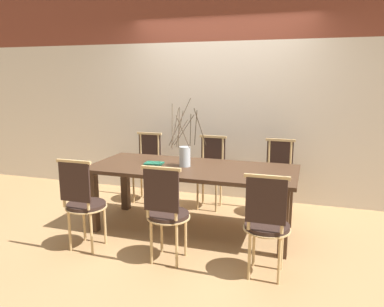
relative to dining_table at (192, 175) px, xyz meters
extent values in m
plane|color=#A87F51|center=(0.00, 0.00, -0.63)|extent=(16.00, 16.00, 0.00)
cube|color=beige|center=(0.00, 1.32, 0.45)|extent=(12.00, 0.06, 2.16)
cube|color=brown|center=(0.00, 1.32, 2.05)|extent=(12.00, 0.06, 1.04)
cube|color=#422B1C|center=(0.00, 0.00, 0.07)|extent=(2.26, 0.95, 0.04)
cube|color=#422B1C|center=(-1.02, -0.37, -0.29)|extent=(0.09, 0.09, 0.69)
cube|color=#422B1C|center=(1.02, -0.37, -0.29)|extent=(0.09, 0.09, 0.69)
cube|color=#422B1C|center=(-1.02, 0.37, -0.29)|extent=(0.09, 0.09, 0.69)
cube|color=#422B1C|center=(1.02, 0.37, -0.29)|extent=(0.09, 0.09, 0.69)
cylinder|color=black|center=(-0.86, -0.75, -0.18)|extent=(0.38, 0.38, 0.04)
cylinder|color=tan|center=(-0.86, -0.75, -0.21)|extent=(0.40, 0.40, 0.01)
cylinder|color=tan|center=(-0.99, -0.63, -0.42)|extent=(0.03, 0.03, 0.43)
cylinder|color=tan|center=(-0.74, -0.63, -0.42)|extent=(0.03, 0.03, 0.43)
cylinder|color=tan|center=(-0.99, -0.87, -0.42)|extent=(0.03, 0.03, 0.43)
cylinder|color=tan|center=(-0.74, -0.87, -0.42)|extent=(0.03, 0.03, 0.43)
cylinder|color=tan|center=(-1.00, -0.91, 0.07)|extent=(0.03, 0.03, 0.47)
cylinder|color=tan|center=(-0.73, -0.91, 0.07)|extent=(0.03, 0.03, 0.47)
cube|color=black|center=(-0.86, -0.92, 0.09)|extent=(0.32, 0.02, 0.38)
cube|color=tan|center=(-0.86, -0.91, 0.29)|extent=(0.36, 0.03, 0.03)
cylinder|color=black|center=(0.01, -0.75, -0.18)|extent=(0.38, 0.38, 0.04)
cylinder|color=tan|center=(0.01, -0.75, -0.21)|extent=(0.40, 0.40, 0.01)
cylinder|color=tan|center=(-0.11, -0.63, -0.42)|extent=(0.03, 0.03, 0.43)
cylinder|color=tan|center=(0.14, -0.63, -0.42)|extent=(0.03, 0.03, 0.43)
cylinder|color=tan|center=(-0.11, -0.87, -0.42)|extent=(0.03, 0.03, 0.43)
cylinder|color=tan|center=(0.14, -0.87, -0.42)|extent=(0.03, 0.03, 0.43)
cylinder|color=tan|center=(-0.12, -0.91, 0.07)|extent=(0.03, 0.03, 0.47)
cylinder|color=tan|center=(0.15, -0.91, 0.07)|extent=(0.03, 0.03, 0.47)
cube|color=black|center=(0.01, -0.92, 0.09)|extent=(0.32, 0.02, 0.38)
cube|color=tan|center=(0.01, -0.91, 0.29)|extent=(0.36, 0.03, 0.03)
cylinder|color=black|center=(0.91, -0.75, -0.18)|extent=(0.38, 0.38, 0.04)
cylinder|color=tan|center=(0.91, -0.75, -0.21)|extent=(0.40, 0.40, 0.01)
cylinder|color=tan|center=(0.79, -0.63, -0.42)|extent=(0.03, 0.03, 0.43)
cylinder|color=tan|center=(1.04, -0.63, -0.42)|extent=(0.03, 0.03, 0.43)
cylinder|color=tan|center=(0.79, -0.87, -0.42)|extent=(0.03, 0.03, 0.43)
cylinder|color=tan|center=(1.04, -0.87, -0.42)|extent=(0.03, 0.03, 0.43)
cylinder|color=tan|center=(0.78, -0.91, 0.07)|extent=(0.03, 0.03, 0.47)
cylinder|color=tan|center=(1.05, -0.91, 0.07)|extent=(0.03, 0.03, 0.47)
cube|color=black|center=(0.91, -0.92, 0.09)|extent=(0.32, 0.02, 0.38)
cube|color=tan|center=(0.91, -0.91, 0.29)|extent=(0.36, 0.03, 0.03)
cylinder|color=black|center=(-0.91, 0.75, -0.18)|extent=(0.38, 0.38, 0.04)
cylinder|color=tan|center=(-0.91, 0.75, -0.21)|extent=(0.40, 0.40, 0.01)
cylinder|color=tan|center=(-0.79, 0.63, -0.42)|extent=(0.03, 0.03, 0.43)
cylinder|color=tan|center=(-1.04, 0.63, -0.42)|extent=(0.03, 0.03, 0.43)
cylinder|color=tan|center=(-0.79, 0.87, -0.42)|extent=(0.03, 0.03, 0.43)
cylinder|color=tan|center=(-1.04, 0.87, -0.42)|extent=(0.03, 0.03, 0.43)
cylinder|color=tan|center=(-0.78, 0.91, 0.07)|extent=(0.03, 0.03, 0.47)
cylinder|color=tan|center=(-1.05, 0.91, 0.07)|extent=(0.03, 0.03, 0.47)
cube|color=black|center=(-0.91, 0.92, 0.09)|extent=(0.32, 0.02, 0.38)
cube|color=tan|center=(-0.91, 0.91, 0.29)|extent=(0.36, 0.03, 0.03)
cylinder|color=black|center=(0.00, 0.75, -0.18)|extent=(0.38, 0.38, 0.04)
cylinder|color=tan|center=(0.00, 0.75, -0.21)|extent=(0.40, 0.40, 0.01)
cylinder|color=tan|center=(0.12, 0.63, -0.42)|extent=(0.03, 0.03, 0.43)
cylinder|color=tan|center=(-0.13, 0.63, -0.42)|extent=(0.03, 0.03, 0.43)
cylinder|color=tan|center=(0.12, 0.87, -0.42)|extent=(0.03, 0.03, 0.43)
cylinder|color=tan|center=(-0.13, 0.87, -0.42)|extent=(0.03, 0.03, 0.43)
cylinder|color=tan|center=(0.13, 0.91, 0.07)|extent=(0.03, 0.03, 0.47)
cylinder|color=tan|center=(-0.14, 0.91, 0.07)|extent=(0.03, 0.03, 0.47)
cube|color=black|center=(0.00, 0.92, 0.09)|extent=(0.32, 0.02, 0.38)
cube|color=tan|center=(0.00, 0.91, 0.29)|extent=(0.36, 0.03, 0.03)
cylinder|color=black|center=(0.87, 0.75, -0.18)|extent=(0.38, 0.38, 0.04)
cylinder|color=tan|center=(0.87, 0.75, -0.21)|extent=(0.40, 0.40, 0.01)
cylinder|color=tan|center=(0.99, 0.63, -0.42)|extent=(0.03, 0.03, 0.43)
cylinder|color=tan|center=(0.74, 0.63, -0.42)|extent=(0.03, 0.03, 0.43)
cylinder|color=tan|center=(0.99, 0.87, -0.42)|extent=(0.03, 0.03, 0.43)
cylinder|color=tan|center=(0.74, 0.87, -0.42)|extent=(0.03, 0.03, 0.43)
cylinder|color=tan|center=(1.00, 0.91, 0.07)|extent=(0.03, 0.03, 0.47)
cylinder|color=tan|center=(0.73, 0.91, 0.07)|extent=(0.03, 0.03, 0.47)
cube|color=black|center=(0.87, 0.92, 0.09)|extent=(0.32, 0.02, 0.38)
cube|color=tan|center=(0.87, 0.91, 0.29)|extent=(0.36, 0.03, 0.03)
cylinder|color=#B2BCC1|center=(-0.09, 0.01, 0.20)|extent=(0.12, 0.12, 0.22)
cylinder|color=#473828|center=(0.02, 0.05, 0.52)|extent=(0.11, 0.23, 0.41)
cylinder|color=#473828|center=(-0.15, -0.01, 0.53)|extent=(0.04, 0.13, 0.43)
cylinder|color=#473828|center=(-0.15, 0.03, 0.51)|extent=(0.05, 0.14, 0.39)
cylinder|color=#473828|center=(-0.17, 0.07, 0.45)|extent=(0.14, 0.18, 0.28)
cylinder|color=#473828|center=(-0.21, -0.04, 0.54)|extent=(0.10, 0.26, 0.46)
cylinder|color=#473828|center=(-0.08, -0.07, 0.49)|extent=(0.16, 0.02, 0.35)
cylinder|color=#473828|center=(0.10, -0.01, 0.53)|extent=(0.04, 0.37, 0.44)
cylinder|color=#473828|center=(-0.18, 0.10, 0.57)|extent=(0.20, 0.19, 0.52)
cylinder|color=#473828|center=(-0.13, 0.11, 0.48)|extent=(0.22, 0.09, 0.34)
cylinder|color=#473828|center=(-0.03, 0.03, 0.50)|extent=(0.06, 0.13, 0.37)
cylinder|color=#473828|center=(-0.20, 0.01, 0.52)|extent=(0.01, 0.23, 0.41)
cube|color=#1E6B4C|center=(-0.45, 0.00, 0.10)|extent=(0.21, 0.16, 0.02)
camera|label=1|loc=(1.22, -3.79, 1.06)|focal=35.00mm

